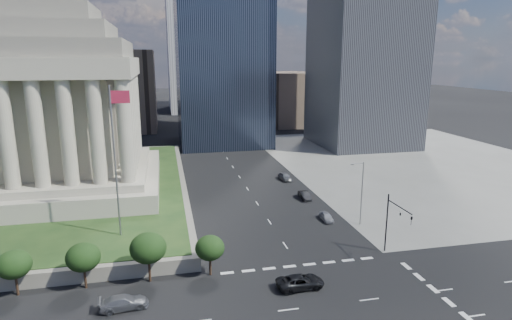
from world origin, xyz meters
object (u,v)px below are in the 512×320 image
object	(u,v)px
suv_grey	(124,302)
parked_sedan_far	(285,176)
traffic_signal_ne	(394,219)
pickup_truck	(300,282)
parked_sedan_mid	(305,195)
street_lamp_north	(361,190)
flagpole	(116,154)
parked_sedan_near	(326,217)
war_memorial	(52,81)

from	to	relation	value
suv_grey	parked_sedan_far	xyz separation A→B (m)	(29.49, 42.67, 0.06)
traffic_signal_ne	pickup_truck	world-z (taller)	traffic_signal_ne
traffic_signal_ne	parked_sedan_mid	world-z (taller)	traffic_signal_ne
traffic_signal_ne	street_lamp_north	size ratio (longest dim) A/B	0.80
flagpole	street_lamp_north	world-z (taller)	flagpole
suv_grey	parked_sedan_near	bearing A→B (deg)	-63.45
pickup_truck	parked_sedan_mid	world-z (taller)	pickup_truck
suv_grey	traffic_signal_ne	bearing A→B (deg)	-87.64
traffic_signal_ne	street_lamp_north	world-z (taller)	street_lamp_north
traffic_signal_ne	pickup_truck	size ratio (longest dim) A/B	1.48
flagpole	pickup_truck	world-z (taller)	flagpole
war_memorial	traffic_signal_ne	distance (m)	60.00
suv_grey	parked_sedan_far	size ratio (longest dim) A/B	1.08
parked_sedan_far	parked_sedan_mid	bearing A→B (deg)	-94.80
parked_sedan_far	pickup_truck	bearing A→B (deg)	-108.62
war_memorial	parked_sedan_far	bearing A→B (deg)	4.63
parked_sedan_near	parked_sedan_mid	world-z (taller)	parked_sedan_mid
pickup_truck	street_lamp_north	bearing A→B (deg)	-44.78
suv_grey	parked_sedan_far	world-z (taller)	parked_sedan_far
parked_sedan_mid	parked_sedan_far	world-z (taller)	parked_sedan_far
war_memorial	parked_sedan_near	xyz separation A→B (m)	(43.00, -20.32, -20.76)
pickup_truck	parked_sedan_near	bearing A→B (deg)	-31.36
war_memorial	parked_sedan_far	xyz separation A→B (m)	(43.00, 3.48, -20.62)
flagpole	pickup_truck	distance (m)	28.21
parked_sedan_far	traffic_signal_ne	bearing A→B (deg)	-89.50
parked_sedan_near	street_lamp_north	bearing A→B (deg)	-30.05
flagpole	suv_grey	xyz separation A→B (m)	(1.34, -15.19, -12.40)
street_lamp_north	parked_sedan_far	world-z (taller)	street_lamp_north
parked_sedan_far	parked_sedan_near	bearing A→B (deg)	-94.80
parked_sedan_mid	traffic_signal_ne	bearing A→B (deg)	-80.49
pickup_truck	flagpole	bearing A→B (deg)	51.11
flagpole	parked_sedan_mid	bearing A→B (deg)	25.25
parked_sedan_mid	pickup_truck	bearing A→B (deg)	-107.96
traffic_signal_ne	pickup_truck	distance (m)	15.46
street_lamp_north	parked_sedan_near	world-z (taller)	street_lamp_north
war_memorial	flagpole	world-z (taller)	war_memorial
war_memorial	pickup_truck	distance (m)	54.91
parked_sedan_far	street_lamp_north	bearing A→B (deg)	-85.51
flagpole	traffic_signal_ne	xyz separation A→B (m)	(34.33, -10.30, -7.86)
street_lamp_north	suv_grey	xyz separation A→B (m)	(-33.82, -16.19, -4.94)
pickup_truck	parked_sedan_near	xyz separation A→B (m)	(10.48, 18.82, -0.11)
parked_sedan_mid	parked_sedan_far	xyz separation A→B (m)	(0.00, 12.94, 0.08)
traffic_signal_ne	parked_sedan_far	size ratio (longest dim) A/B	1.75
war_memorial	pickup_truck	size ratio (longest dim) A/B	7.21
war_memorial	parked_sedan_mid	distance (m)	48.65
street_lamp_north	pickup_truck	size ratio (longest dim) A/B	1.85
war_memorial	street_lamp_north	size ratio (longest dim) A/B	3.90
parked_sedan_mid	war_memorial	bearing A→B (deg)	169.08
flagpole	parked_sedan_mid	xyz separation A→B (m)	(30.83, 14.54, -12.42)
traffic_signal_ne	suv_grey	world-z (taller)	traffic_signal_ne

